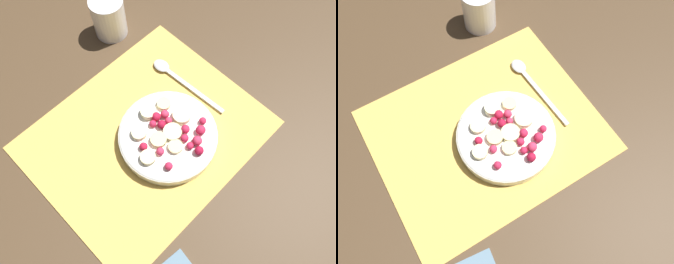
{
  "view_description": "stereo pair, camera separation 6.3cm",
  "coord_description": "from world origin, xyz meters",
  "views": [
    {
      "loc": [
        0.16,
        0.22,
        0.62
      ],
      "look_at": [
        -0.02,
        0.04,
        0.04
      ],
      "focal_mm": 35.0,
      "sensor_mm": 36.0,
      "label": 1
    },
    {
      "loc": [
        0.11,
        0.26,
        0.62
      ],
      "look_at": [
        -0.02,
        0.04,
        0.04
      ],
      "focal_mm": 35.0,
      "sensor_mm": 36.0,
      "label": 2
    }
  ],
  "objects": [
    {
      "name": "drinking_glass",
      "position": [
        -0.13,
        -0.26,
        0.05
      ],
      "size": [
        0.08,
        0.08,
        0.09
      ],
      "color": "white",
      "rests_on": "ground_plane"
    },
    {
      "name": "fruit_bowl",
      "position": [
        -0.02,
        0.04,
        0.02
      ],
      "size": [
        0.2,
        0.2,
        0.05
      ],
      "color": "silver",
      "rests_on": "placemat"
    },
    {
      "name": "placemat",
      "position": [
        0.0,
        0.0,
        0.0
      ],
      "size": [
        0.45,
        0.37,
        0.01
      ],
      "color": "#E0B251",
      "rests_on": "ground_plane"
    },
    {
      "name": "ground_plane",
      "position": [
        0.0,
        0.0,
        0.0
      ],
      "size": [
        3.0,
        3.0,
        0.0
      ],
      "primitive_type": "plane",
      "color": "#4C3823"
    },
    {
      "name": "spoon",
      "position": [
        -0.14,
        -0.06,
        0.01
      ],
      "size": [
        0.03,
        0.2,
        0.01
      ],
      "rotation": [
        0.0,
        0.0,
        4.77
      ],
      "color": "silver",
      "rests_on": "placemat"
    }
  ]
}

